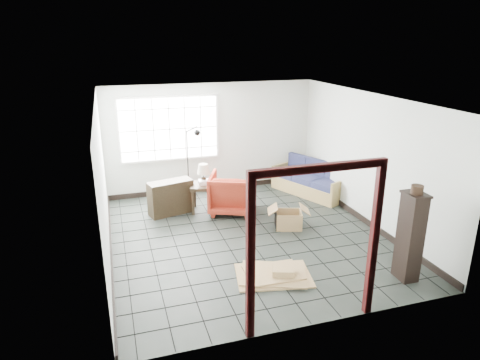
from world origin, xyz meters
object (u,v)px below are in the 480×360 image
object	(u,v)px
armchair	(232,191)
side_table	(204,189)
futon_sofa	(311,181)
tall_shelf	(410,236)

from	to	relation	value
armchair	side_table	world-z (taller)	armchair
armchair	side_table	size ratio (longest dim) A/B	1.39
futon_sofa	tall_shelf	bearing A→B (deg)	-118.51
futon_sofa	tall_shelf	size ratio (longest dim) A/B	1.39
futon_sofa	side_table	bearing A→B (deg)	162.28
futon_sofa	armchair	world-z (taller)	armchair
side_table	tall_shelf	world-z (taller)	tall_shelf
side_table	tall_shelf	size ratio (longest dim) A/B	0.48
futon_sofa	armchair	bearing A→B (deg)	169.66
side_table	tall_shelf	bearing A→B (deg)	-56.26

